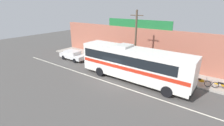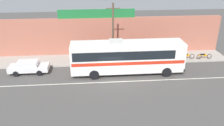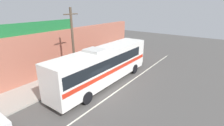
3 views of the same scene
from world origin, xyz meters
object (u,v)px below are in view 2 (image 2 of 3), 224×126
Objects in this scene: motorcycle_red at (187,56)px; utility_pole at (113,33)px; parked_car at (29,67)px; pedestrian_near_shop at (159,50)px; intercity_bus at (127,56)px; motorcycle_orange at (204,56)px; motorcycle_blue at (172,57)px.

utility_pole is at bearing -177.68° from motorcycle_red.
pedestrian_near_shop reaches higher than parked_car.
motorcycle_orange is at bearing 15.75° from intercity_bus.
parked_car is 2.26× the size of motorcycle_red.
motorcycle_red is (9.29, 0.38, -3.26)m from utility_pole.
intercity_bus reaches higher than pedestrian_near_shop.
intercity_bus reaches higher than parked_car.
utility_pole is at bearing 10.01° from parked_car.
motorcycle_blue is at bearing 6.36° from parked_car.
parked_car is 2.51× the size of pedestrian_near_shop.
utility_pole is at bearing 114.91° from intercity_bus.
motorcycle_red is 1.11× the size of pedestrian_near_shop.
intercity_bus reaches higher than motorcycle_orange.
motorcycle_orange is 5.65m from pedestrian_near_shop.
motorcycle_orange is 4.05m from motorcycle_blue.
motorcycle_red is (-2.14, 0.16, 0.00)m from motorcycle_orange.
motorcycle_red is at bearing 2.32° from utility_pole.
motorcycle_red is at bearing 5.11° from motorcycle_blue.
utility_pole is at bearing -178.94° from motorcycle_orange.
parked_car is at bearing -169.28° from pedestrian_near_shop.
pedestrian_near_shop is (4.67, 3.90, -0.93)m from intercity_bus.
parked_car is at bearing -173.77° from motorcycle_red.
motorcycle_blue is at bearing 25.01° from intercity_bus.
parked_car is 2.25× the size of motorcycle_blue.
motorcycle_red is 3.54m from pedestrian_near_shop.
utility_pole is 6.61m from pedestrian_near_shop.
utility_pole is (9.49, 1.67, 3.09)m from parked_car.
intercity_bus is 6.34× the size of motorcycle_blue.
pedestrian_near_shop is (-5.52, 1.03, 0.57)m from motorcycle_orange.
motorcycle_red is at bearing -14.34° from pedestrian_near_shop.
intercity_bus reaches higher than motorcycle_red.
intercity_bus is at bearing -159.33° from motorcycle_red.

